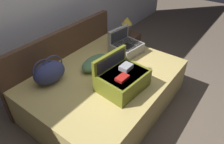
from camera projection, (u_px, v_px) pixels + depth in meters
name	position (u px, v px, depth m)	size (l,w,h in m)	color
ground_plane	(128.00, 116.00, 2.86)	(12.00, 12.00, 0.00)	#6B5B4C
back_wall	(34.00, 0.00, 2.89)	(8.00, 0.10, 2.60)	silver
bed	(106.00, 90.00, 2.90)	(2.02, 1.52, 0.54)	tan
headboard	(64.00, 60.00, 3.16)	(2.06, 0.08, 0.96)	#4C3323
hard_case_large	(122.00, 79.00, 2.45)	(0.60, 0.50, 0.41)	olive
hard_case_medium	(126.00, 46.00, 3.16)	(0.47, 0.45, 0.35)	gray
duffel_bag	(49.00, 72.00, 2.54)	(0.45, 0.34, 0.36)	navy
pillow_near_headboard	(95.00, 63.00, 2.85)	(0.48, 0.27, 0.14)	#4C724C
nightstand	(126.00, 46.00, 4.00)	(0.44, 0.40, 0.48)	#4C3323
table_lamp	(127.00, 21.00, 3.70)	(0.19, 0.19, 0.35)	#3F3833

